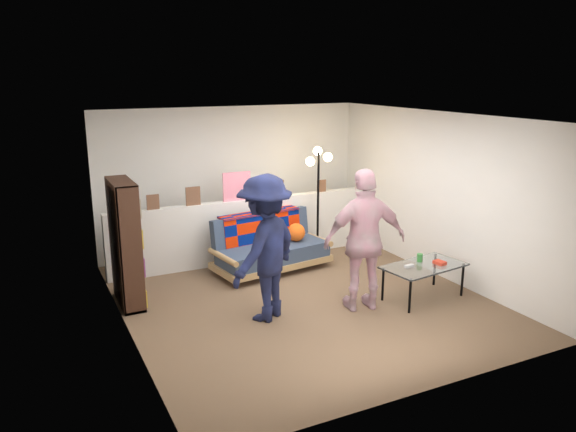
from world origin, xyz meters
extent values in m
plane|color=brown|center=(0.00, 0.00, 0.00)|extent=(5.00, 5.00, 0.00)
cube|color=silver|center=(0.00, 2.50, 1.20)|extent=(4.50, 0.10, 2.40)
cube|color=silver|center=(-2.25, 0.00, 1.20)|extent=(0.10, 5.00, 2.40)
cube|color=silver|center=(2.25, 0.00, 1.20)|extent=(0.10, 5.00, 2.40)
cube|color=white|center=(0.00, 0.00, 2.40)|extent=(4.50, 5.00, 0.10)
cube|color=silver|center=(0.00, 1.80, 0.50)|extent=(4.45, 0.15, 1.00)
cube|color=brown|center=(-1.50, 1.78, 1.11)|extent=(0.18, 0.02, 0.22)
cube|color=brown|center=(-0.90, 1.78, 1.14)|extent=(0.22, 0.02, 0.28)
cube|color=white|center=(-0.20, 1.78, 1.23)|extent=(0.45, 0.02, 0.45)
cube|color=brown|center=(0.50, 1.78, 1.13)|extent=(0.20, 0.02, 0.26)
cube|color=brown|center=(1.30, 1.78, 1.10)|extent=(0.16, 0.02, 0.20)
cube|color=#AB8553|center=(0.11, 1.18, 0.14)|extent=(1.85, 1.03, 0.09)
cube|color=#314058|center=(0.12, 1.14, 0.30)|extent=(1.74, 0.88, 0.22)
cube|color=#314058|center=(0.07, 1.48, 0.57)|extent=(1.68, 0.45, 0.53)
cylinder|color=#AB8553|center=(-0.71, 1.06, 0.37)|extent=(0.20, 0.79, 0.08)
cylinder|color=#AB8553|center=(0.94, 1.30, 0.37)|extent=(0.20, 0.79, 0.08)
cube|color=navy|center=(0.08, 1.41, 0.57)|extent=(1.34, 0.29, 0.48)
cube|color=navy|center=(0.06, 1.53, 0.83)|extent=(1.36, 0.42, 0.03)
sphere|color=#EE5215|center=(0.53, 1.20, 0.55)|extent=(0.28, 0.28, 0.28)
cube|color=black|center=(-2.21, 0.88, 0.82)|extent=(0.02, 0.82, 1.63)
cube|color=black|center=(-2.08, 0.48, 0.82)|extent=(0.27, 0.02, 1.63)
cube|color=black|center=(-2.08, 1.28, 0.82)|extent=(0.27, 0.02, 1.63)
cube|color=black|center=(-2.08, 0.88, 1.62)|extent=(0.27, 0.82, 0.02)
cube|color=black|center=(-2.08, 0.88, 0.02)|extent=(0.27, 0.82, 0.04)
cube|color=black|center=(-2.08, 0.88, 0.43)|extent=(0.27, 0.78, 0.02)
cube|color=black|center=(-2.08, 0.88, 0.82)|extent=(0.27, 0.78, 0.02)
cube|color=black|center=(-2.08, 0.88, 1.20)|extent=(0.27, 0.78, 0.02)
cube|color=red|center=(-2.06, 0.88, 0.18)|extent=(0.20, 0.76, 0.27)
cube|color=#225093|center=(-2.06, 0.88, 0.58)|extent=(0.20, 0.76, 0.25)
cube|color=gold|center=(-2.06, 0.88, 0.96)|extent=(0.20, 0.76, 0.27)
cube|color=green|center=(-2.06, 0.88, 1.34)|extent=(0.20, 0.76, 0.25)
cylinder|color=black|center=(1.01, -0.99, 0.22)|extent=(0.04, 0.04, 0.44)
cylinder|color=black|center=(1.99, -0.86, 0.22)|extent=(0.04, 0.04, 0.44)
cylinder|color=black|center=(0.94, -0.51, 0.22)|extent=(0.04, 0.04, 0.44)
cylinder|color=black|center=(1.93, -0.38, 0.22)|extent=(0.04, 0.04, 0.44)
cube|color=silver|center=(1.47, -0.69, 0.45)|extent=(1.18, 0.75, 0.02)
cube|color=silver|center=(1.24, -0.66, 0.48)|extent=(0.14, 0.07, 0.03)
cube|color=red|center=(1.68, -0.75, 0.49)|extent=(0.13, 0.17, 0.04)
cylinder|color=#388639|center=(1.51, -0.55, 0.52)|extent=(0.09, 0.09, 0.11)
cylinder|color=black|center=(1.05, 1.45, 0.02)|extent=(0.29, 0.29, 0.03)
cylinder|color=black|center=(1.05, 1.45, 0.86)|extent=(0.04, 0.04, 1.72)
sphere|color=#FFC672|center=(0.95, 1.53, 1.57)|extent=(0.14, 0.14, 0.14)
sphere|color=#FFC672|center=(1.19, 1.39, 1.64)|extent=(0.14, 0.14, 0.14)
sphere|color=#FFC672|center=(1.10, 1.57, 1.72)|extent=(0.14, 0.14, 0.14)
imported|color=black|center=(-0.66, -0.31, 0.89)|extent=(1.33, 1.19, 1.78)
imported|color=pink|center=(0.57, -0.60, 0.90)|extent=(1.13, 0.66, 1.81)
camera|label=1|loc=(-3.24, -6.17, 2.94)|focal=35.00mm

